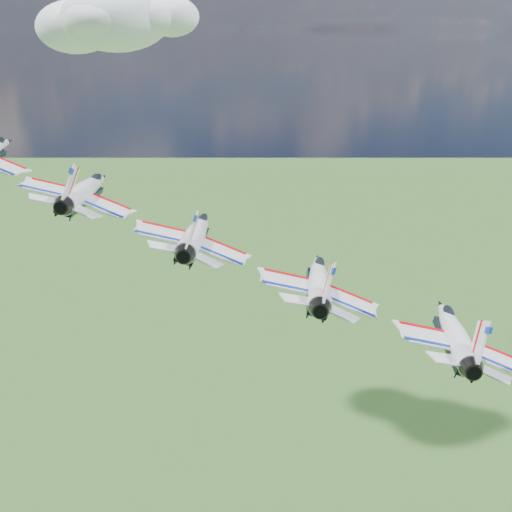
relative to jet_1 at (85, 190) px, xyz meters
name	(u,v)px	position (x,y,z in m)	size (l,w,h in m)	color
cloud_far	(120,15)	(42.74, 223.75, 20.91)	(64.53, 50.71, 25.35)	white
jet_1	(85,190)	(0.00, 0.00, 0.00)	(10.56, 15.64, 4.67)	white
jet_2	(196,233)	(9.21, -8.12, -3.22)	(10.56, 15.64, 4.67)	white
jet_3	(319,280)	(18.42, -16.24, -6.43)	(10.56, 15.64, 4.67)	silver
jet_4	(454,333)	(27.62, -24.36, -9.65)	(10.56, 15.64, 4.67)	white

